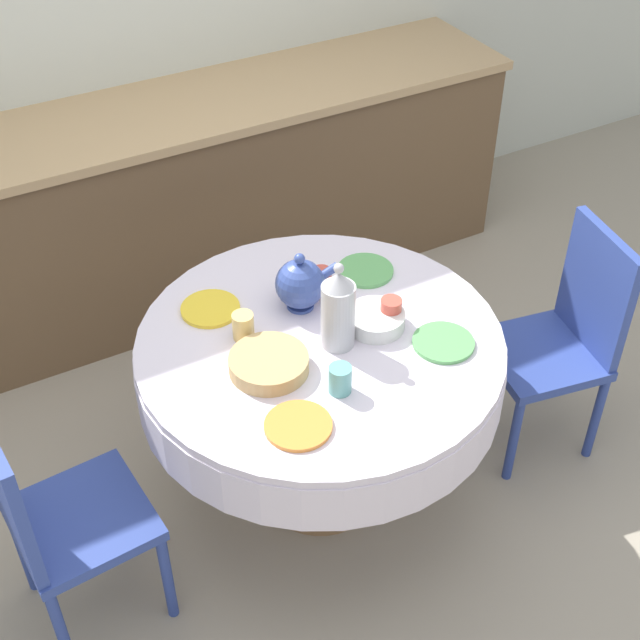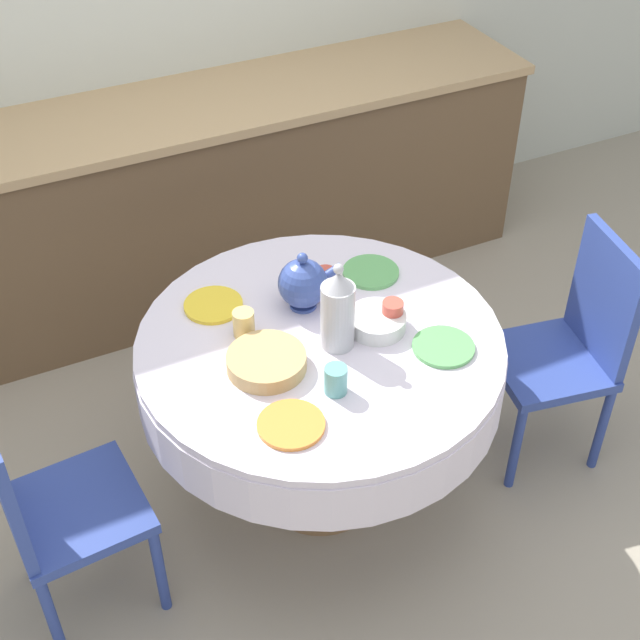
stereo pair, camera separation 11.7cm
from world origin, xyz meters
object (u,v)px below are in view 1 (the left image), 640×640
chair_right (52,514)px  teapot (300,284)px  chair_left (563,333)px  coffee_carafe (338,310)px

chair_right → teapot: size_ratio=4.01×
chair_left → chair_right: same height
chair_right → teapot: bearing=100.2°
chair_left → chair_right: size_ratio=1.00×
teapot → chair_right: bearing=-165.5°
teapot → chair_left: bearing=-20.5°
chair_left → coffee_carafe: (-0.90, 0.12, 0.38)m
chair_left → coffee_carafe: bearing=92.4°
coffee_carafe → teapot: 0.23m
chair_right → coffee_carafe: 1.06m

